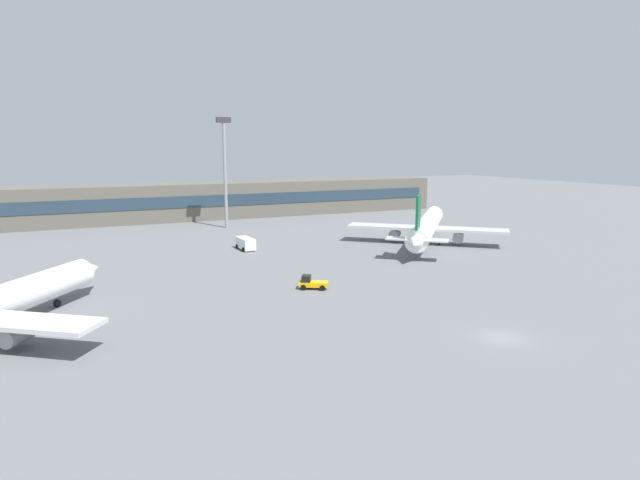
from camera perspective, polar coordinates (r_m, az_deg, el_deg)
The scene contains 6 objects.
ground_plane at distance 84.87m, azimuth 0.35°, elevation -1.97°, with size 400.00×400.00×0.00m, color slate.
terminal_building at distance 137.34m, azimuth -9.76°, elevation 4.40°, with size 115.06×12.13×9.00m.
airplane_mid at distance 100.06m, azimuth 11.63°, elevation 1.51°, with size 30.70×33.64×10.42m.
baggage_tug_yellow at distance 66.23m, azimuth -0.94°, elevation -4.71°, with size 3.87×3.12×1.75m.
service_van_white at distance 92.54m, azimuth -8.16°, elevation -0.36°, with size 2.54×5.30×2.08m.
floodlight_tower_west at distance 117.59m, azimuth -10.39°, elevation 8.16°, with size 3.20×0.80×24.28m.
Camera 1 is at (-35.07, -35.24, 17.66)m, focal length 29.21 mm.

